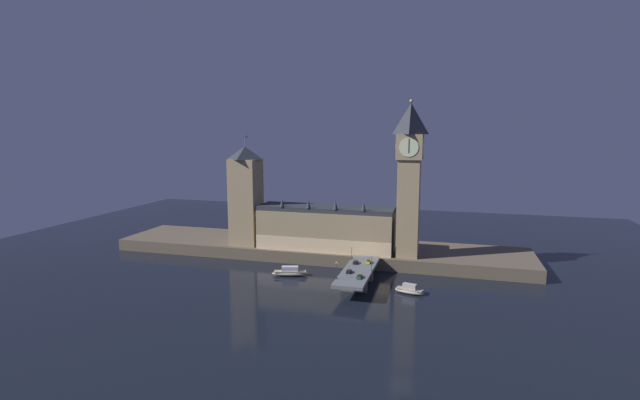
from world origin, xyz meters
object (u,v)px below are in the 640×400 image
Objects in this scene: car_northbound_trail at (349,271)px; street_lamp_near at (337,268)px; car_northbound_lead at (356,262)px; car_southbound_lead at (359,276)px; pedestrian_far_rail at (353,257)px; street_lamp_mid at (372,261)px; car_southbound_trail at (369,262)px; boat_upstream at (290,272)px; clock_tower at (409,175)px; boat_downstream at (409,290)px; victoria_tower at (246,196)px; street_lamp_far at (351,251)px.

car_northbound_trail is 10.45m from street_lamp_near.
car_northbound_lead is 0.59× the size of street_lamp_near.
pedestrian_far_rail is at bearing 107.01° from car_southbound_lead.
street_lamp_mid reaches higher than pedestrian_far_rail.
street_lamp_near is at bearing -157.89° from car_southbound_lead.
street_lamp_mid is at bearing 32.37° from car_northbound_trail.
car_southbound_lead is 0.66× the size of street_lamp_near.
car_southbound_trail reaches higher than car_northbound_trail.
boat_upstream is (-38.71, 4.62, -9.74)m from street_lamp_mid.
boat_upstream is at bearing -152.06° from clock_tower.
street_lamp_mid is at bearing -111.12° from clock_tower.
street_lamp_mid is 19.89m from boat_downstream.
car_northbound_lead is (-20.94, -22.86, -38.05)m from clock_tower.
boat_downstream is (25.33, -13.55, -6.15)m from car_northbound_lead.
car_northbound_trail is 0.59× the size of street_lamp_mid.
pedestrian_far_rail is 0.14× the size of boat_downstream.
boat_upstream is 56.11m from boat_downstream.
victoria_tower is 13.91× the size of car_northbound_lead.
car_northbound_lead reaches higher than boat_upstream.
car_northbound_trail is (-0.00, -14.30, -0.02)m from car_northbound_lead.
clock_tower is at bearing 68.88° from street_lamp_mid.
car_southbound_trail reaches higher than boat_upstream.
boat_downstream is (4.39, -36.41, -44.21)m from clock_tower.
clock_tower is 59.34m from car_southbound_lead.
victoria_tower is 83.49m from street_lamp_mid.
boat_upstream is 1.34× the size of boat_downstream.
car_northbound_lead is at bearing 151.86° from boat_downstream.
car_northbound_lead is 5.95m from car_southbound_trail.
car_northbound_trail is at bearing -119.40° from clock_tower.
car_northbound_trail is at bearing -31.24° from victoria_tower.
car_southbound_trail is (5.55, 16.45, 0.04)m from car_northbound_trail.
victoria_tower reaches higher than pedestrian_far_rail.
car_northbound_lead is 7.58m from street_lamp_far.
street_lamp_mid is at bearing -51.06° from street_lamp_far.
pedestrian_far_rail is at bearing -146.64° from clock_tower.
boat_downstream is at bearing -28.14° from car_northbound_lead.
car_northbound_trail is at bearing 134.48° from car_southbound_lead.
car_southbound_trail is at bearing 10.06° from boat_upstream.
car_southbound_lead is (5.55, -19.95, -0.04)m from car_northbound_lead.
car_southbound_lead is at bearing -72.99° from pedestrian_far_rail.
street_lamp_near is 0.41× the size of boat_upstream.
boat_downstream is at bearing -9.64° from boat_upstream.
street_lamp_near is at bearing -90.00° from street_lamp_far.
street_lamp_far is at bearing 156.48° from car_southbound_trail.
car_northbound_trail is 7.92m from car_southbound_lead.
boat_downstream is (28.50, 9.94, -9.96)m from street_lamp_near.
clock_tower is at bearing 70.22° from car_southbound_lead.
boat_upstream is (-50.93, -27.01, -44.10)m from clock_tower.
clock_tower reaches higher than car_northbound_lead.
car_southbound_trail reaches higher than boat_downstream.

